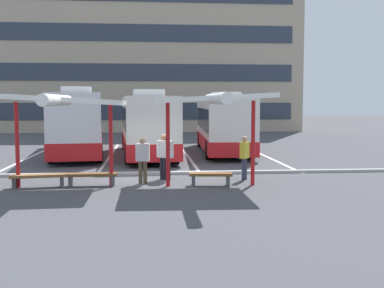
% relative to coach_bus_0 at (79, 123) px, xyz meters
% --- Properties ---
extents(ground_plane, '(160.00, 160.00, 0.00)m').
position_rel_coach_bus_0_xyz_m(ground_plane, '(3.93, -9.15, -1.72)').
color(ground_plane, '#47474C').
extents(terminal_building, '(30.38, 14.65, 21.27)m').
position_rel_coach_bus_0_xyz_m(terminal_building, '(3.95, 25.79, 7.55)').
color(terminal_building, tan).
rests_on(terminal_building, ground).
extents(coach_bus_0, '(3.65, 11.76, 3.72)m').
position_rel_coach_bus_0_xyz_m(coach_bus_0, '(0.00, 0.00, 0.00)').
color(coach_bus_0, silver).
rests_on(coach_bus_0, ground).
extents(coach_bus_1, '(3.22, 10.27, 3.56)m').
position_rel_coach_bus_0_xyz_m(coach_bus_1, '(3.83, -1.39, -0.08)').
color(coach_bus_1, silver).
rests_on(coach_bus_1, ground).
extents(coach_bus_2, '(2.91, 10.20, 3.47)m').
position_rel_coach_bus_0_xyz_m(coach_bus_2, '(8.22, 0.02, -0.13)').
color(coach_bus_2, silver).
rests_on(coach_bus_2, ground).
extents(lane_stripe_0, '(0.16, 14.00, 0.01)m').
position_rel_coach_bus_0_xyz_m(lane_stripe_0, '(-2.38, -1.43, -1.72)').
color(lane_stripe_0, white).
rests_on(lane_stripe_0, ground).
extents(lane_stripe_1, '(0.16, 14.00, 0.01)m').
position_rel_coach_bus_0_xyz_m(lane_stripe_1, '(1.82, -1.43, -1.72)').
color(lane_stripe_1, white).
rests_on(lane_stripe_1, ground).
extents(lane_stripe_2, '(0.16, 14.00, 0.01)m').
position_rel_coach_bus_0_xyz_m(lane_stripe_2, '(6.03, -1.43, -1.72)').
color(lane_stripe_2, white).
rests_on(lane_stripe_2, ground).
extents(lane_stripe_3, '(0.16, 14.00, 0.01)m').
position_rel_coach_bus_0_xyz_m(lane_stripe_3, '(10.24, -1.43, -1.72)').
color(lane_stripe_3, white).
rests_on(lane_stripe_3, ground).
extents(waiting_shelter_0, '(4.17, 4.69, 3.21)m').
position_rel_coach_bus_0_xyz_m(waiting_shelter_0, '(1.02, -10.86, 1.21)').
color(waiting_shelter_0, red).
rests_on(waiting_shelter_0, ground).
extents(bench_0, '(1.91, 0.66, 0.45)m').
position_rel_coach_bus_0_xyz_m(bench_0, '(0.12, -10.65, -1.38)').
color(bench_0, brown).
rests_on(bench_0, ground).
extents(bench_1, '(1.76, 0.44, 0.45)m').
position_rel_coach_bus_0_xyz_m(bench_1, '(1.92, -10.53, -1.39)').
color(bench_1, brown).
rests_on(bench_1, ground).
extents(waiting_shelter_1, '(4.00, 4.99, 3.24)m').
position_rel_coach_bus_0_xyz_m(waiting_shelter_1, '(6.08, -11.13, 1.27)').
color(waiting_shelter_1, red).
rests_on(waiting_shelter_1, ground).
extents(bench_2, '(1.54, 0.57, 0.45)m').
position_rel_coach_bus_0_xyz_m(bench_2, '(6.08, -10.85, -1.39)').
color(bench_2, brown).
rests_on(bench_2, ground).
extents(platform_kerb, '(44.00, 0.24, 0.12)m').
position_rel_coach_bus_0_xyz_m(platform_kerb, '(3.93, -8.20, -1.66)').
color(platform_kerb, '#ADADA8').
rests_on(platform_kerb, ground).
extents(waiting_passenger_0, '(0.44, 0.52, 1.65)m').
position_rel_coach_bus_0_xyz_m(waiting_passenger_0, '(7.52, -9.70, -0.77)').
color(waiting_passenger_0, '#33384C').
rests_on(waiting_passenger_0, ground).
extents(waiting_passenger_1, '(0.54, 0.43, 1.72)m').
position_rel_coach_bus_0_xyz_m(waiting_passenger_1, '(4.48, -9.24, -0.73)').
color(waiting_passenger_1, black).
rests_on(waiting_passenger_1, ground).
extents(waiting_passenger_2, '(0.51, 0.30, 1.67)m').
position_rel_coach_bus_0_xyz_m(waiting_passenger_2, '(3.70, -10.27, -0.76)').
color(waiting_passenger_2, brown).
rests_on(waiting_passenger_2, ground).
extents(waiting_passenger_3, '(0.52, 0.49, 1.72)m').
position_rel_coach_bus_0_xyz_m(waiting_passenger_3, '(4.59, -9.55, -0.72)').
color(waiting_passenger_3, black).
rests_on(waiting_passenger_3, ground).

